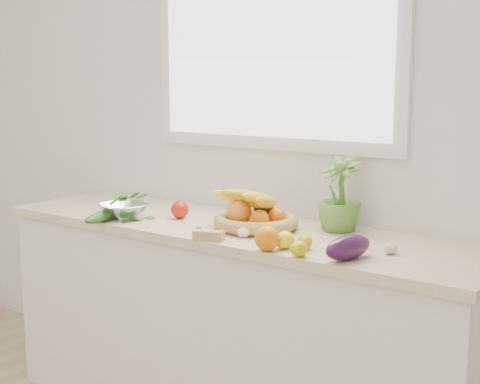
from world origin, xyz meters
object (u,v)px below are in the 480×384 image
Objects in this scene: potted_herb at (339,195)px; fruit_basket at (255,216)px; apple at (180,210)px; colander_with_spinach at (123,206)px; cucumber at (104,216)px; eggplant at (348,247)px.

potted_herb is 0.36m from fruit_basket.
potted_herb reaches higher than apple.
apple is 0.25m from colander_with_spinach.
potted_herb is at bearing 21.61° from colander_with_spinach.
fruit_basket is 0.62m from colander_with_spinach.
apple is 0.30× the size of colander_with_spinach.
potted_herb is at bearing 26.01° from cucumber.
apple reaches higher than cucumber.
fruit_basket is (0.61, 0.28, 0.03)m from cucumber.
cucumber is 0.86× the size of potted_herb.
cucumber is 0.59× the size of fruit_basket.
potted_herb is 0.69× the size of fruit_basket.
eggplant reaches higher than cucumber.
eggplant is 0.58m from fruit_basket.
eggplant is 1.13m from colander_with_spinach.
colander_with_spinach is (-0.20, -0.15, 0.02)m from apple.
potted_herb reaches higher than cucumber.
potted_herb is (-0.24, 0.38, 0.11)m from eggplant.
fruit_basket is at bearing 158.60° from eggplant.
fruit_basket is 1.77× the size of colander_with_spinach.
apple is 0.33m from cucumber.
colander_with_spinach reaches higher than apple.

